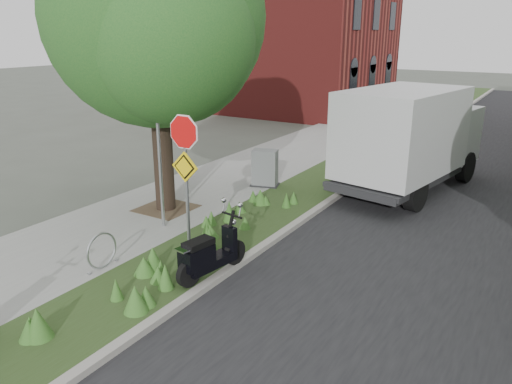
% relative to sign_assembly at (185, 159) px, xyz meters
% --- Properties ---
extents(ground, '(120.00, 120.00, 0.00)m').
position_rel_sign_assembly_xyz_m(ground, '(1.40, -0.58, -2.33)').
color(ground, '#4C5147').
rests_on(ground, ground).
extents(sidewalk_near, '(3.50, 60.00, 0.12)m').
position_rel_sign_assembly_xyz_m(sidewalk_near, '(-2.85, 9.42, -2.27)').
color(sidewalk_near, gray).
rests_on(sidewalk_near, ground).
extents(verge, '(2.00, 60.00, 0.12)m').
position_rel_sign_assembly_xyz_m(verge, '(-0.10, 9.42, -2.27)').
color(verge, '#2D401B').
rests_on(verge, ground).
extents(kerb_near, '(0.20, 60.00, 0.13)m').
position_rel_sign_assembly_xyz_m(kerb_near, '(0.90, 9.42, -2.26)').
color(kerb_near, '#9E9991').
rests_on(kerb_near, ground).
extents(road, '(7.00, 60.00, 0.01)m').
position_rel_sign_assembly_xyz_m(road, '(4.40, 9.42, -2.32)').
color(road, black).
rests_on(road, ground).
extents(street_tree_main, '(6.21, 5.54, 7.66)m').
position_rel_sign_assembly_xyz_m(street_tree_main, '(-2.68, 2.28, 2.48)').
color(street_tree_main, black).
rests_on(street_tree_main, ground).
extents(bare_post, '(0.08, 0.08, 4.00)m').
position_rel_sign_assembly_xyz_m(bare_post, '(-1.80, 1.22, -0.21)').
color(bare_post, '#A5A8AD').
rests_on(bare_post, ground).
extents(bike_hoop, '(0.06, 0.78, 0.77)m').
position_rel_sign_assembly_xyz_m(bike_hoop, '(-1.30, -1.18, -1.83)').
color(bike_hoop, '#A5A8AD').
rests_on(bike_hoop, ground).
extents(sign_assembly, '(0.94, 0.08, 3.22)m').
position_rel_sign_assembly_xyz_m(sign_assembly, '(0.00, 0.00, 0.00)').
color(sign_assembly, '#A5A8AD').
rests_on(sign_assembly, ground).
extents(brick_building, '(9.40, 10.40, 8.30)m').
position_rel_sign_assembly_xyz_m(brick_building, '(-8.10, 21.42, 1.88)').
color(brick_building, maroon).
rests_on(brick_building, ground).
extents(scooter_far, '(0.56, 1.79, 0.86)m').
position_rel_sign_assembly_xyz_m(scooter_far, '(0.77, -0.45, -1.79)').
color(scooter_far, black).
rests_on(scooter_far, ground).
extents(box_truck, '(3.30, 6.26, 2.70)m').
position_rel_sign_assembly_xyz_m(box_truck, '(2.39, 7.67, -0.57)').
color(box_truck, '#262628').
rests_on(box_truck, ground).
extents(utility_cabinet, '(0.98, 0.79, 1.13)m').
position_rel_sign_assembly_xyz_m(utility_cabinet, '(-1.40, 5.48, -1.66)').
color(utility_cabinet, '#262628').
rests_on(utility_cabinet, ground).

